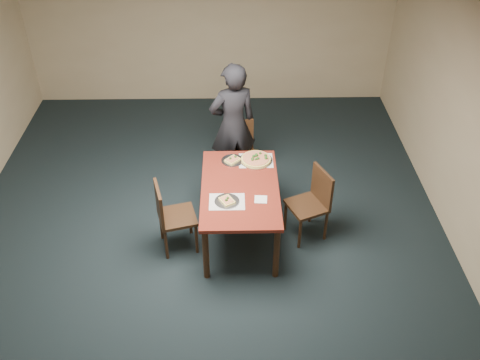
{
  "coord_description": "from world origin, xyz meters",
  "views": [
    {
      "loc": [
        0.34,
        -4.47,
        4.54
      ],
      "look_at": [
        0.43,
        0.44,
        0.85
      ],
      "focal_mm": 40.0,
      "sensor_mm": 36.0,
      "label": 1
    }
  ],
  "objects_px": {
    "dining_table": "(240,193)",
    "diner": "(233,125)",
    "chair_left": "(170,214)",
    "slice_plate_far": "(233,160)",
    "pizza_pan": "(256,159)",
    "slice_plate_near": "(227,201)",
    "chair_far": "(240,150)",
    "chair_right": "(313,200)"
  },
  "relations": [
    {
      "from": "pizza_pan",
      "to": "slice_plate_near",
      "type": "height_order",
      "value": "pizza_pan"
    },
    {
      "from": "dining_table",
      "to": "chair_left",
      "type": "distance_m",
      "value": 0.85
    },
    {
      "from": "pizza_pan",
      "to": "slice_plate_far",
      "type": "height_order",
      "value": "pizza_pan"
    },
    {
      "from": "chair_left",
      "to": "slice_plate_near",
      "type": "distance_m",
      "value": 0.71
    },
    {
      "from": "chair_right",
      "to": "slice_plate_near",
      "type": "xyz_separation_m",
      "value": [
        -1.02,
        -0.3,
        0.25
      ]
    },
    {
      "from": "dining_table",
      "to": "chair_right",
      "type": "distance_m",
      "value": 0.88
    },
    {
      "from": "chair_far",
      "to": "slice_plate_far",
      "type": "distance_m",
      "value": 0.65
    },
    {
      "from": "chair_left",
      "to": "pizza_pan",
      "type": "xyz_separation_m",
      "value": [
        1.02,
        0.72,
        0.26
      ]
    },
    {
      "from": "dining_table",
      "to": "diner",
      "type": "bearing_deg",
      "value": 93.51
    },
    {
      "from": "dining_table",
      "to": "chair_left",
      "type": "relative_size",
      "value": 1.65
    },
    {
      "from": "pizza_pan",
      "to": "chair_far",
      "type": "bearing_deg",
      "value": 107.82
    },
    {
      "from": "dining_table",
      "to": "pizza_pan",
      "type": "distance_m",
      "value": 0.58
    },
    {
      "from": "chair_far",
      "to": "chair_right",
      "type": "relative_size",
      "value": 1.0
    },
    {
      "from": "dining_table",
      "to": "pizza_pan",
      "type": "bearing_deg",
      "value": 68.45
    },
    {
      "from": "dining_table",
      "to": "diner",
      "type": "xyz_separation_m",
      "value": [
        -0.07,
        1.19,
        0.22
      ]
    },
    {
      "from": "chair_far",
      "to": "slice_plate_far",
      "type": "xyz_separation_m",
      "value": [
        -0.1,
        -0.59,
        0.25
      ]
    },
    {
      "from": "chair_right",
      "to": "slice_plate_far",
      "type": "distance_m",
      "value": 1.11
    },
    {
      "from": "diner",
      "to": "slice_plate_far",
      "type": "xyz_separation_m",
      "value": [
        -0.01,
        -0.66,
        -0.11
      ]
    },
    {
      "from": "chair_left",
      "to": "diner",
      "type": "bearing_deg",
      "value": -43.16
    },
    {
      "from": "dining_table",
      "to": "pizza_pan",
      "type": "xyz_separation_m",
      "value": [
        0.21,
        0.53,
        0.11
      ]
    },
    {
      "from": "pizza_pan",
      "to": "slice_plate_far",
      "type": "relative_size",
      "value": 1.45
    },
    {
      "from": "dining_table",
      "to": "slice_plate_far",
      "type": "xyz_separation_m",
      "value": [
        -0.08,
        0.53,
        0.1
      ]
    },
    {
      "from": "chair_left",
      "to": "slice_plate_far",
      "type": "bearing_deg",
      "value": -60.24
    },
    {
      "from": "diner",
      "to": "dining_table",
      "type": "bearing_deg",
      "value": 76.2
    },
    {
      "from": "dining_table",
      "to": "slice_plate_far",
      "type": "distance_m",
      "value": 0.55
    },
    {
      "from": "chair_left",
      "to": "diner",
      "type": "height_order",
      "value": "diner"
    },
    {
      "from": "chair_left",
      "to": "diner",
      "type": "xyz_separation_m",
      "value": [
        0.74,
        1.38,
        0.36
      ]
    },
    {
      "from": "slice_plate_near",
      "to": "slice_plate_far",
      "type": "height_order",
      "value": "slice_plate_near"
    },
    {
      "from": "pizza_pan",
      "to": "slice_plate_far",
      "type": "distance_m",
      "value": 0.29
    },
    {
      "from": "chair_right",
      "to": "diner",
      "type": "relative_size",
      "value": 0.52
    },
    {
      "from": "chair_far",
      "to": "pizza_pan",
      "type": "bearing_deg",
      "value": -83.53
    },
    {
      "from": "chair_far",
      "to": "pizza_pan",
      "type": "height_order",
      "value": "chair_far"
    },
    {
      "from": "chair_right",
      "to": "chair_left",
      "type": "bearing_deg",
      "value": -106.02
    },
    {
      "from": "slice_plate_far",
      "to": "dining_table",
      "type": "bearing_deg",
      "value": -81.16
    },
    {
      "from": "dining_table",
      "to": "chair_right",
      "type": "bearing_deg",
      "value": 1.95
    },
    {
      "from": "diner",
      "to": "pizza_pan",
      "type": "bearing_deg",
      "value": 95.97
    },
    {
      "from": "chair_left",
      "to": "slice_plate_far",
      "type": "distance_m",
      "value": 1.06
    },
    {
      "from": "dining_table",
      "to": "slice_plate_far",
      "type": "height_order",
      "value": "slice_plate_far"
    },
    {
      "from": "dining_table",
      "to": "pizza_pan",
      "type": "height_order",
      "value": "pizza_pan"
    },
    {
      "from": "chair_left",
      "to": "slice_plate_far",
      "type": "xyz_separation_m",
      "value": [
        0.73,
        0.72,
        0.25
      ]
    },
    {
      "from": "chair_right",
      "to": "diner",
      "type": "xyz_separation_m",
      "value": [
        -0.94,
        1.16,
        0.36
      ]
    },
    {
      "from": "pizza_pan",
      "to": "slice_plate_near",
      "type": "distance_m",
      "value": 0.88
    }
  ]
}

